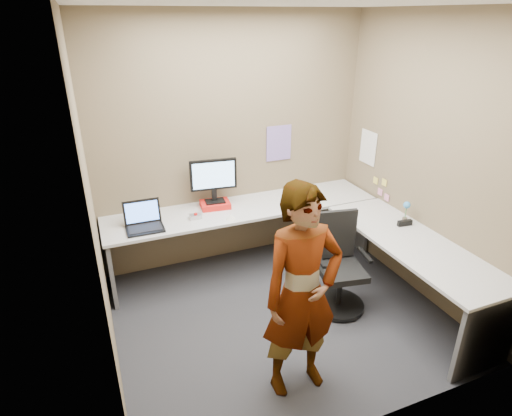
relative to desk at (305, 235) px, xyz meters
name	(u,v)px	position (x,y,z in m)	size (l,w,h in m)	color
ground	(280,315)	(-0.44, -0.39, -0.59)	(3.00, 3.00, 0.00)	#27272C
wall_back	(232,144)	(-0.44, 0.91, 0.76)	(3.00, 3.00, 0.00)	#736247
wall_right	(427,162)	(1.06, -0.39, 0.76)	(2.70, 2.70, 0.00)	#736247
wall_left	(93,213)	(-1.94, -0.39, 0.76)	(2.70, 2.70, 0.00)	#736247
ceiling	(289,3)	(-0.44, -0.39, 2.11)	(3.00, 3.00, 0.00)	white
desk	(305,235)	(0.00, 0.00, 0.00)	(2.98, 2.58, 0.73)	#B8B8B8
paper_ream	(215,204)	(-0.72, 0.70, 0.17)	(0.31, 0.23, 0.06)	red
monitor	(214,177)	(-0.72, 0.72, 0.48)	(0.50, 0.17, 0.47)	black
laptop	(144,221)	(-1.51, 0.51, 0.21)	(0.36, 0.30, 0.25)	black
trackball_mouse	(196,216)	(-0.99, 0.51, 0.17)	(0.12, 0.08, 0.07)	#B7B7BC
origami	(230,216)	(-0.66, 0.36, 0.17)	(0.10, 0.10, 0.06)	white
stapler	(405,223)	(0.88, -0.42, 0.17)	(0.15, 0.04, 0.06)	black
flower	(406,208)	(0.94, -0.35, 0.28)	(0.07, 0.07, 0.22)	brown
calendar_purple	(279,143)	(0.11, 0.90, 0.71)	(0.30, 0.01, 0.40)	#846BB7
calendar_white	(368,148)	(1.05, 0.51, 0.66)	(0.01, 0.28, 0.38)	white
sticky_note_a	(384,182)	(1.05, 0.16, 0.36)	(0.01, 0.07, 0.07)	#F2E059
sticky_note_b	(380,192)	(1.05, 0.21, 0.23)	(0.01, 0.07, 0.07)	pink
sticky_note_c	(387,197)	(1.05, 0.09, 0.21)	(0.01, 0.07, 0.07)	pink
sticky_note_d	(376,181)	(1.05, 0.31, 0.33)	(0.01, 0.07, 0.07)	#F2E059
office_chair	(339,271)	(0.15, -0.44, -0.20)	(0.52, 0.50, 0.94)	black
person	(302,293)	(-0.65, -1.17, 0.24)	(0.61, 0.40, 1.66)	#999399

